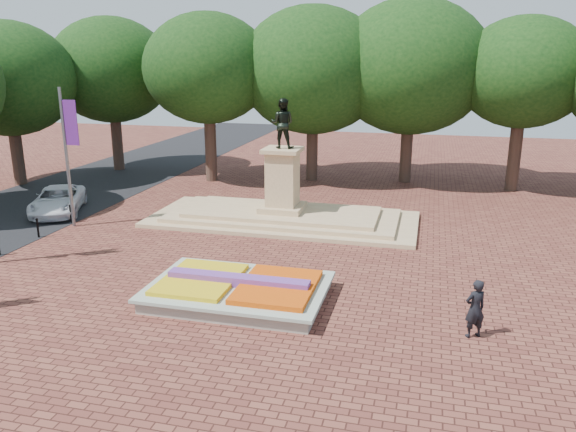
% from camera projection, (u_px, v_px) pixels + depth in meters
% --- Properties ---
extents(ground, '(90.00, 90.00, 0.00)m').
position_uv_depth(ground, '(231.00, 276.00, 22.29)').
color(ground, brown).
rests_on(ground, ground).
extents(asphalt_street, '(9.00, 90.00, 0.02)m').
position_uv_depth(asphalt_street, '(2.00, 217.00, 30.51)').
color(asphalt_street, black).
rests_on(asphalt_street, ground).
extents(flower_bed, '(6.30, 4.30, 0.91)m').
position_uv_depth(flower_bed, '(239.00, 290.00, 20.08)').
color(flower_bed, gray).
rests_on(flower_bed, ground).
extents(monument, '(14.00, 6.00, 6.40)m').
position_uv_depth(monument, '(283.00, 205.00, 29.50)').
color(monument, tan).
rests_on(monument, ground).
extents(tree_row_back, '(44.80, 8.80, 10.43)m').
position_uv_depth(tree_row_back, '(356.00, 84.00, 36.67)').
color(tree_row_back, '#3C2A21').
rests_on(tree_row_back, ground).
extents(van, '(4.35, 5.71, 1.44)m').
position_uv_depth(van, '(58.00, 200.00, 31.14)').
color(van, white).
rests_on(van, ground).
extents(pedestrian, '(0.83, 0.74, 1.90)m').
position_uv_depth(pedestrian, '(475.00, 309.00, 17.27)').
color(pedestrian, black).
rests_on(pedestrian, ground).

